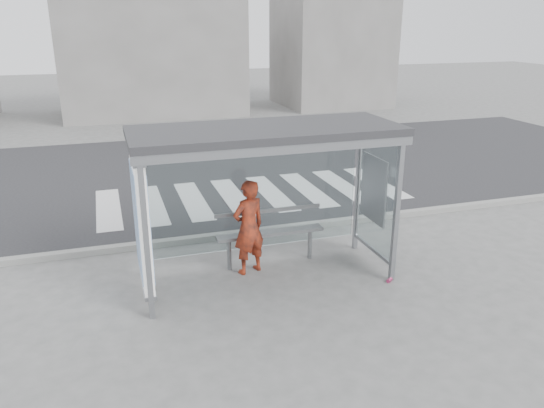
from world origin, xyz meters
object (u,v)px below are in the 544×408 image
Objects in this scene: person at (249,227)px; soda_can at (389,280)px; bench at (270,233)px; bus_shelter at (243,167)px.

person reaches higher than soda_can.
bus_shelter is at bearing -140.55° from bench.
soda_can is at bearing 133.63° from person.
bench is at bearing 39.45° from bus_shelter.
bus_shelter is 1.19m from person.
bench is at bearing 142.20° from soda_can.
bus_shelter is 34.90× the size of soda_can.
bus_shelter is at bearing 160.43° from soda_can.
bench is (0.61, 0.50, -1.39)m from bus_shelter.
person is 13.79× the size of soda_can.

